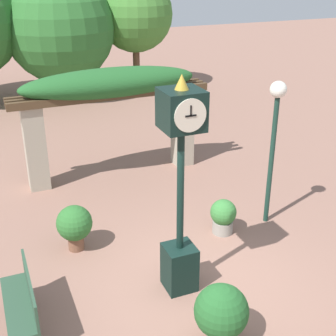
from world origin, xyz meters
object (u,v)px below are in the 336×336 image
potted_plant_near_right (223,216)px  park_bench (23,303)px  pedestal_clock (180,190)px  potted_plant_far_left (74,225)px  lamp_post (275,123)px  potted_plant_near_left (221,312)px

potted_plant_near_right → park_bench: 4.20m
pedestal_clock → potted_plant_near_right: (1.50, 1.24, -1.46)m
potted_plant_far_left → pedestal_clock: bearing=-52.7°
potted_plant_far_left → park_bench: (-1.15, -1.75, -0.10)m
potted_plant_far_left → park_bench: potted_plant_far_left is taller
park_bench → lamp_post: size_ratio=0.49×
pedestal_clock → potted_plant_near_left: pedestal_clock is taller
potted_plant_near_left → park_bench: bearing=151.3°
pedestal_clock → lamp_post: size_ratio=1.21×
pedestal_clock → park_bench: 2.89m
potted_plant_near_right → potted_plant_far_left: bearing=169.1°
potted_plant_near_right → potted_plant_far_left: (-2.87, 0.55, 0.15)m
pedestal_clock → lamp_post: 2.90m
potted_plant_near_right → park_bench: bearing=-163.5°
potted_plant_near_left → potted_plant_near_right: potted_plant_near_left is taller
potted_plant_near_right → lamp_post: lamp_post is taller
pedestal_clock → potted_plant_near_right: bearing=39.5°
potted_plant_near_left → park_bench: 2.92m
pedestal_clock → potted_plant_near_right: size_ratio=5.01×
pedestal_clock → potted_plant_near_left: size_ratio=3.85×
lamp_post → potted_plant_near_left: bearing=-133.7°
pedestal_clock → potted_plant_far_left: pedestal_clock is taller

